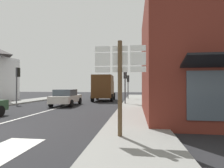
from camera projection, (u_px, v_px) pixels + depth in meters
name	position (u px, v px, depth m)	size (l,w,h in m)	color
ground_plane	(66.00, 106.00, 16.06)	(80.00, 80.00, 0.00)	#232326
sidewalk_right	(136.00, 109.00, 13.27)	(2.55, 44.00, 0.14)	gray
lane_centre_stripe	(43.00, 112.00, 12.09)	(0.16, 12.00, 0.01)	silver
lane_turn_arrow	(4.00, 151.00, 4.80)	(1.20, 2.20, 0.01)	silver
sedan_far	(66.00, 97.00, 16.25)	(2.12, 4.28, 1.47)	beige
delivery_truck	(104.00, 87.00, 21.77)	(2.66, 5.09, 3.05)	#4C2D14
route_sign_post	(120.00, 78.00, 5.78)	(1.66, 0.14, 3.20)	brown
traffic_light_near_right	(125.00, 78.00, 17.06)	(0.30, 0.49, 3.39)	#47474C
traffic_light_near_left	(18.00, 77.00, 17.52)	(0.30, 0.49, 3.58)	#47474C
traffic_light_far_right	(128.00, 82.00, 23.87)	(0.30, 0.49, 3.23)	#47474C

